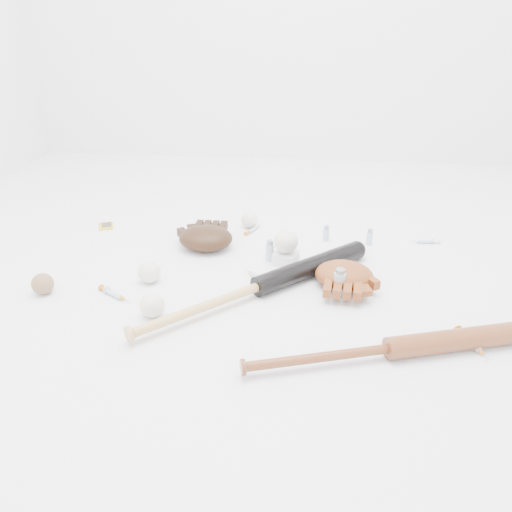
# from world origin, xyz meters

# --- Properties ---
(bat_dark) EXTENTS (0.75, 0.69, 0.07)m
(bat_dark) POSITION_xyz_m (0.00, -0.11, 0.03)
(bat_dark) COLOR black
(bat_dark) RESTS_ON ground
(bat_wood) EXTENTS (0.83, 0.31, 0.06)m
(bat_wood) POSITION_xyz_m (0.38, -0.39, 0.03)
(bat_wood) COLOR brown
(bat_wood) RESTS_ON ground
(glove_dark) EXTENTS (0.25, 0.25, 0.09)m
(glove_dark) POSITION_xyz_m (-0.24, 0.22, 0.04)
(glove_dark) COLOR black
(glove_dark) RESTS_ON ground
(glove_tan) EXTENTS (0.25, 0.25, 0.08)m
(glove_tan) POSITION_xyz_m (0.28, -0.02, 0.04)
(glove_tan) COLOR brown
(glove_tan) RESTS_ON ground
(trading_card) EXTENTS (0.08, 0.10, 0.00)m
(trading_card) POSITION_xyz_m (-0.70, 0.38, 0.00)
(trading_card) COLOR gold
(trading_card) RESTS_ON ground
(pedestal) EXTENTS (0.10, 0.10, 0.04)m
(pedestal) POSITION_xyz_m (0.08, 0.12, 0.02)
(pedestal) COLOR white
(pedestal) RESTS_ON ground
(baseball_on_pedestal) EXTENTS (0.09, 0.09, 0.09)m
(baseball_on_pedestal) POSITION_xyz_m (0.08, 0.12, 0.09)
(baseball_on_pedestal) COLOR white
(baseball_on_pedestal) RESTS_ON pedestal
(baseball_left) EXTENTS (0.08, 0.08, 0.08)m
(baseball_left) POSITION_xyz_m (-0.37, -0.06, 0.04)
(baseball_left) COLOR white
(baseball_left) RESTS_ON ground
(baseball_upper) EXTENTS (0.07, 0.07, 0.07)m
(baseball_upper) POSITION_xyz_m (-0.09, 0.44, 0.03)
(baseball_upper) COLOR white
(baseball_upper) RESTS_ON ground
(baseball_mid) EXTENTS (0.07, 0.07, 0.07)m
(baseball_mid) POSITION_xyz_m (-0.30, -0.26, 0.04)
(baseball_mid) COLOR white
(baseball_mid) RESTS_ON ground
(baseball_aged) EXTENTS (0.07, 0.07, 0.07)m
(baseball_aged) POSITION_xyz_m (-0.69, -0.17, 0.04)
(baseball_aged) COLOR olive
(baseball_aged) RESTS_ON ground
(syringe_0) EXTENTS (0.15, 0.11, 0.02)m
(syringe_0) POSITION_xyz_m (-0.46, -0.17, 0.01)
(syringe_0) COLOR #ADBCC6
(syringe_0) RESTS_ON ground
(syringe_1) EXTENTS (0.13, 0.13, 0.02)m
(syringe_1) POSITION_xyz_m (-0.01, -0.01, 0.01)
(syringe_1) COLOR #ADBCC6
(syringe_1) RESTS_ON ground
(syringe_2) EXTENTS (0.08, 0.13, 0.02)m
(syringe_2) POSITION_xyz_m (-0.07, 0.40, 0.01)
(syringe_2) COLOR #ADBCC6
(syringe_2) RESTS_ON ground
(syringe_3) EXTENTS (0.08, 0.16, 0.02)m
(syringe_3) POSITION_xyz_m (0.61, -0.31, 0.01)
(syringe_3) COLOR #ADBCC6
(syringe_3) RESTS_ON ground
(syringe_4) EXTENTS (0.13, 0.03, 0.02)m
(syringe_4) POSITION_xyz_m (0.62, 0.35, 0.01)
(syringe_4) COLOR #ADBCC6
(syringe_4) RESTS_ON ground
(vial_0) EXTENTS (0.02, 0.02, 0.06)m
(vial_0) POSITION_xyz_m (0.39, 0.32, 0.03)
(vial_0) COLOR #B1BBC3
(vial_0) RESTS_ON ground
(vial_1) EXTENTS (0.02, 0.02, 0.06)m
(vial_1) POSITION_xyz_m (0.23, 0.34, 0.03)
(vial_1) COLOR #B1BBC3
(vial_1) RESTS_ON ground
(vial_2) EXTENTS (0.03, 0.03, 0.08)m
(vial_2) POSITION_xyz_m (0.02, 0.14, 0.04)
(vial_2) COLOR #B1BBC3
(vial_2) RESTS_ON ground
(vial_3) EXTENTS (0.04, 0.04, 0.09)m
(vial_3) POSITION_xyz_m (0.26, -0.08, 0.05)
(vial_3) COLOR #B1BBC3
(vial_3) RESTS_ON ground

